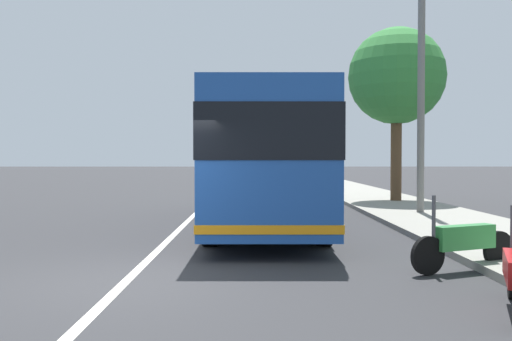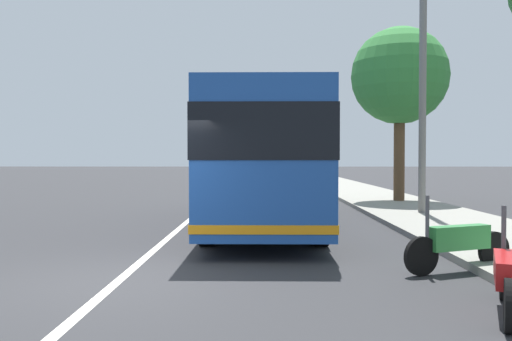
# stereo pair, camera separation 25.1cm
# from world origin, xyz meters

# --- Properties ---
(ground_plane) EXTENTS (220.00, 220.00, 0.00)m
(ground_plane) POSITION_xyz_m (0.00, 0.00, 0.00)
(ground_plane) COLOR #2D2D30
(sidewalk_curb) EXTENTS (110.00, 3.60, 0.14)m
(sidewalk_curb) POSITION_xyz_m (10.00, -7.34, 0.07)
(sidewalk_curb) COLOR gray
(sidewalk_curb) RESTS_ON ground
(lane_divider_line) EXTENTS (110.00, 0.16, 0.01)m
(lane_divider_line) POSITION_xyz_m (10.00, 0.00, 0.00)
(lane_divider_line) COLOR silver
(lane_divider_line) RESTS_ON ground
(coach_bus) EXTENTS (10.90, 2.74, 3.33)m
(coach_bus) POSITION_xyz_m (6.66, -2.22, 1.89)
(coach_bus) COLOR #1E4C9E
(coach_bus) RESTS_ON ground
(motorcycle_nearest_curb) EXTENTS (1.90, 0.84, 1.24)m
(motorcycle_nearest_curb) POSITION_xyz_m (-1.69, -5.03, 0.45)
(motorcycle_nearest_curb) COLOR black
(motorcycle_nearest_curb) RESTS_ON ground
(motorcycle_mid_row) EXTENTS (0.89, 1.98, 1.26)m
(motorcycle_mid_row) POSITION_xyz_m (0.64, -5.33, 0.47)
(motorcycle_mid_row) COLOR black
(motorcycle_mid_row) RESTS_ON ground
(car_behind_bus) EXTENTS (4.55, 2.08, 1.44)m
(car_behind_bus) POSITION_xyz_m (26.74, -2.02, 0.70)
(car_behind_bus) COLOR red
(car_behind_bus) RESTS_ON ground
(car_side_street) EXTENTS (4.66, 2.02, 1.52)m
(car_side_street) POSITION_xyz_m (41.59, -1.70, 0.72)
(car_side_street) COLOR navy
(car_side_street) RESTS_ON ground
(roadside_tree_mid_block) EXTENTS (3.87, 3.87, 7.09)m
(roadside_tree_mid_block) POSITION_xyz_m (13.52, -7.70, 5.11)
(roadside_tree_mid_block) COLOR brown
(roadside_tree_mid_block) RESTS_ON ground
(utility_pole) EXTENTS (0.23, 0.23, 8.15)m
(utility_pole) POSITION_xyz_m (8.81, -7.20, 4.07)
(utility_pole) COLOR slate
(utility_pole) RESTS_ON ground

